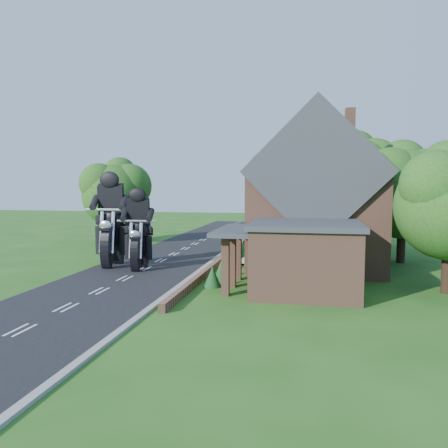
% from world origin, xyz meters
% --- Properties ---
extents(ground, '(120.00, 120.00, 0.00)m').
position_xyz_m(ground, '(0.00, 0.00, 0.00)').
color(ground, '#235217').
rests_on(ground, ground).
extents(road, '(7.00, 80.00, 0.02)m').
position_xyz_m(road, '(0.00, 0.00, 0.01)').
color(road, black).
rests_on(road, ground).
extents(kerb, '(0.30, 80.00, 0.12)m').
position_xyz_m(kerb, '(3.65, 0.00, 0.06)').
color(kerb, gray).
rests_on(kerb, ground).
extents(garden_wall, '(0.30, 22.00, 0.40)m').
position_xyz_m(garden_wall, '(4.30, 5.00, 0.20)').
color(garden_wall, '#875945').
rests_on(garden_wall, ground).
extents(house, '(9.54, 8.64, 10.24)m').
position_xyz_m(house, '(10.49, 6.00, 4.34)').
color(house, '#875945').
rests_on(house, ground).
extents(annex, '(7.05, 5.94, 3.44)m').
position_xyz_m(annex, '(9.87, -0.80, 1.77)').
color(annex, '#875945').
rests_on(annex, ground).
extents(tree_house_right, '(6.51, 6.00, 8.40)m').
position_xyz_m(tree_house_right, '(16.65, 8.62, 5.19)').
color(tree_house_right, black).
rests_on(tree_house_right, ground).
extents(tree_behind_house, '(7.81, 7.20, 10.08)m').
position_xyz_m(tree_behind_house, '(14.18, 16.14, 6.23)').
color(tree_behind_house, black).
rests_on(tree_behind_house, ground).
extents(tree_behind_left, '(6.94, 6.40, 9.16)m').
position_xyz_m(tree_behind_left, '(8.16, 17.13, 5.73)').
color(tree_behind_left, black).
rests_on(tree_behind_left, ground).
extents(tree_far_road, '(6.08, 5.60, 7.84)m').
position_xyz_m(tree_far_road, '(-6.86, 14.11, 4.84)').
color(tree_far_road, black).
rests_on(tree_far_road, ground).
extents(shrub_a, '(0.90, 0.90, 1.10)m').
position_xyz_m(shrub_a, '(5.30, -1.00, 0.55)').
color(shrub_a, '#123A19').
rests_on(shrub_a, ground).
extents(shrub_b, '(0.90, 0.90, 1.10)m').
position_xyz_m(shrub_b, '(5.30, 1.50, 0.55)').
color(shrub_b, '#123A19').
rests_on(shrub_b, ground).
extents(shrub_c, '(0.90, 0.90, 1.10)m').
position_xyz_m(shrub_c, '(5.30, 4.00, 0.55)').
color(shrub_c, '#123A19').
rests_on(shrub_c, ground).
extents(shrub_d, '(0.90, 0.90, 1.10)m').
position_xyz_m(shrub_d, '(5.30, 9.00, 0.55)').
color(shrub_d, '#123A19').
rests_on(shrub_d, ground).
extents(shrub_e, '(0.90, 0.90, 1.10)m').
position_xyz_m(shrub_e, '(5.30, 11.50, 0.55)').
color(shrub_e, '#123A19').
rests_on(shrub_e, ground).
extents(shrub_f, '(0.90, 0.90, 1.10)m').
position_xyz_m(shrub_f, '(5.30, 14.00, 0.55)').
color(shrub_f, '#123A19').
rests_on(shrub_f, ground).
extents(motorcycle_lead, '(0.49, 1.65, 1.52)m').
position_xyz_m(motorcycle_lead, '(-0.18, 2.59, 0.76)').
color(motorcycle_lead, black).
rests_on(motorcycle_lead, ground).
extents(motorcycle_follow, '(0.55, 1.98, 1.83)m').
position_xyz_m(motorcycle_follow, '(-2.34, 3.33, 0.92)').
color(motorcycle_follow, black).
rests_on(motorcycle_follow, ground).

